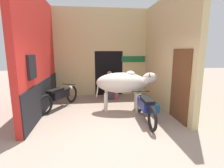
% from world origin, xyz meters
% --- Properties ---
extents(ground_plane, '(30.00, 30.00, 0.00)m').
position_xyz_m(ground_plane, '(0.00, 0.00, 0.00)').
color(ground_plane, gray).
extents(wall_left_shopfront, '(0.25, 4.02, 3.87)m').
position_xyz_m(wall_left_shopfront, '(-2.16, 2.00, 1.87)').
color(wall_left_shopfront, red).
rests_on(wall_left_shopfront, ground_plane).
extents(wall_back_with_doorway, '(4.15, 0.94, 3.87)m').
position_xyz_m(wall_back_with_doorway, '(0.13, 4.28, 1.57)').
color(wall_back_with_doorway, '#D1BC84').
rests_on(wall_back_with_doorway, ground_plane).
extents(wall_right_with_door, '(0.22, 4.02, 3.87)m').
position_xyz_m(wall_right_with_door, '(2.16, 1.96, 1.90)').
color(wall_right_with_door, '#D1BC84').
rests_on(wall_right_with_door, ground_plane).
extents(cow, '(2.12, 0.96, 1.39)m').
position_xyz_m(cow, '(0.61, 1.76, 0.98)').
color(cow, beige).
rests_on(cow, ground_plane).
extents(motorcycle_near, '(0.58, 2.07, 0.77)m').
position_xyz_m(motorcycle_near, '(1.07, 0.83, 0.44)').
color(motorcycle_near, black).
rests_on(motorcycle_near, ground_plane).
extents(motorcycle_far, '(1.10, 1.92, 0.78)m').
position_xyz_m(motorcycle_far, '(-1.62, 2.33, 0.45)').
color(motorcycle_far, black).
rests_on(motorcycle_far, ground_plane).
extents(shopkeeper_seated, '(0.46, 0.34, 1.20)m').
position_xyz_m(shopkeeper_seated, '(0.29, 3.30, 0.63)').
color(shopkeeper_seated, '#3D3842').
rests_on(shopkeeper_seated, ground_plane).
extents(plastic_stool, '(0.30, 0.30, 0.45)m').
position_xyz_m(plastic_stool, '(0.57, 3.38, 0.24)').
color(plastic_stool, '#DB6093').
rests_on(plastic_stool, ground_plane).
extents(crate, '(0.44, 0.32, 0.28)m').
position_xyz_m(crate, '(1.53, 1.49, 0.14)').
color(crate, teal).
rests_on(crate, ground_plane).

